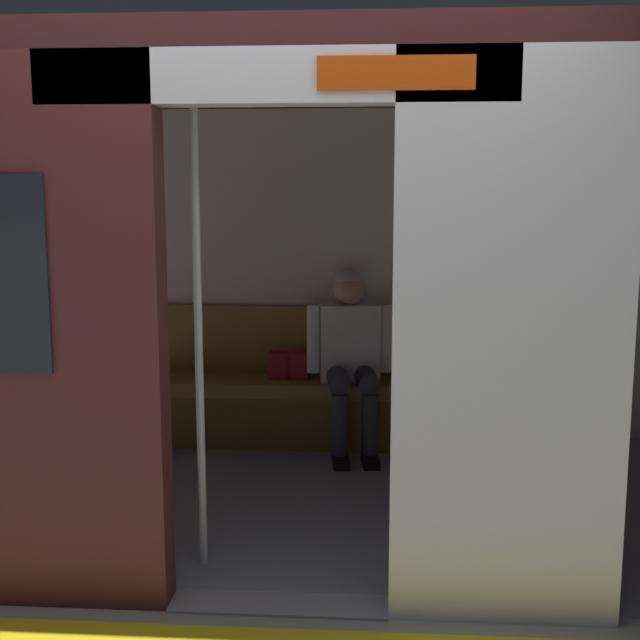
{
  "coord_description": "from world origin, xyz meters",
  "views": [
    {
      "loc": [
        -0.4,
        3.18,
        1.69
      ],
      "look_at": [
        -0.08,
        -1.22,
        0.98
      ],
      "focal_mm": 47.41,
      "sensor_mm": 36.0,
      "label": 1
    }
  ],
  "objects_px": {
    "person_seated": "(350,348)",
    "handbag": "(289,365)",
    "grab_pole_door": "(198,328)",
    "bench_seat": "(318,395)",
    "book": "(401,378)",
    "train_car": "(293,220)"
  },
  "relations": [
    {
      "from": "handbag",
      "to": "book",
      "type": "xyz_separation_m",
      "value": [
        -0.73,
        0.03,
        -0.07
      ]
    },
    {
      "from": "train_car",
      "to": "book",
      "type": "xyz_separation_m",
      "value": [
        -0.59,
        -1.03,
        -1.06
      ]
    },
    {
      "from": "train_car",
      "to": "person_seated",
      "type": "height_order",
      "value": "train_car"
    },
    {
      "from": "bench_seat",
      "to": "book",
      "type": "xyz_separation_m",
      "value": [
        -0.54,
        -0.03,
        0.11
      ]
    },
    {
      "from": "bench_seat",
      "to": "handbag",
      "type": "distance_m",
      "value": 0.28
    },
    {
      "from": "person_seated",
      "to": "grab_pole_door",
      "type": "height_order",
      "value": "grab_pole_door"
    },
    {
      "from": "handbag",
      "to": "grab_pole_door",
      "type": "relative_size",
      "value": 0.12
    },
    {
      "from": "person_seated",
      "to": "grab_pole_door",
      "type": "xyz_separation_m",
      "value": [
        0.59,
        1.76,
        0.42
      ]
    },
    {
      "from": "grab_pole_door",
      "to": "book",
      "type": "bearing_deg",
      "value": -116.54
    },
    {
      "from": "train_car",
      "to": "grab_pole_door",
      "type": "distance_m",
      "value": 0.97
    },
    {
      "from": "handbag",
      "to": "grab_pole_door",
      "type": "xyz_separation_m",
      "value": [
        0.19,
        1.87,
        0.56
      ]
    },
    {
      "from": "handbag",
      "to": "book",
      "type": "height_order",
      "value": "handbag"
    },
    {
      "from": "train_car",
      "to": "person_seated",
      "type": "bearing_deg",
      "value": -105.53
    },
    {
      "from": "person_seated",
      "to": "handbag",
      "type": "height_order",
      "value": "person_seated"
    },
    {
      "from": "person_seated",
      "to": "handbag",
      "type": "bearing_deg",
      "value": -15.7
    },
    {
      "from": "bench_seat",
      "to": "handbag",
      "type": "height_order",
      "value": "handbag"
    },
    {
      "from": "person_seated",
      "to": "train_car",
      "type": "bearing_deg",
      "value": 74.47
    },
    {
      "from": "person_seated",
      "to": "book",
      "type": "height_order",
      "value": "person_seated"
    },
    {
      "from": "grab_pole_door",
      "to": "person_seated",
      "type": "bearing_deg",
      "value": -108.68
    },
    {
      "from": "train_car",
      "to": "bench_seat",
      "type": "height_order",
      "value": "train_car"
    },
    {
      "from": "bench_seat",
      "to": "train_car",
      "type": "bearing_deg",
      "value": 86.96
    },
    {
      "from": "train_car",
      "to": "bench_seat",
      "type": "relative_size",
      "value": 2.57
    }
  ]
}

